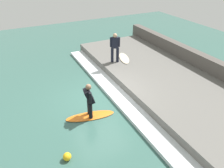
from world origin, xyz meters
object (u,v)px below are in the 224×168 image
Objects in this scene: surfer_waiting_near at (115,46)px; surfboard_waiting_near at (124,58)px; surfboard_riding at (90,116)px; marker_buoy at (67,157)px; surfer_riding at (89,99)px.

surfer_waiting_near reaches higher than surfboard_waiting_near.
surfer_waiting_near is at bearing 49.46° from surfboard_riding.
surfer_waiting_near is at bearing 49.39° from marker_buoy.
surfboard_riding is at bearing 49.25° from marker_buoy.
surfboard_riding is 0.85m from surfer_riding.
surfer_riding is 0.89× the size of surfer_waiting_near.
surfer_waiting_near is 1.16m from surfboard_waiting_near.
surfer_riding is 4.48m from surfer_waiting_near.
surfer_waiting_near reaches higher than surfboard_riding.
surfboard_riding is 7.54× the size of marker_buoy.
marker_buoy is at bearing -130.75° from surfboard_riding.
surfboard_riding is 5.07m from surfboard_waiting_near.
surfboard_waiting_near is 6.19× the size of marker_buoy.
marker_buoy is at bearing -130.61° from surfer_waiting_near.
surfboard_riding is at bearing 0.00° from surfer_riding.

